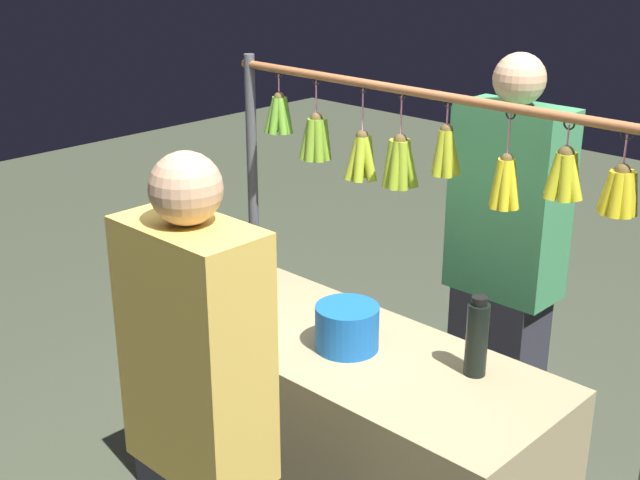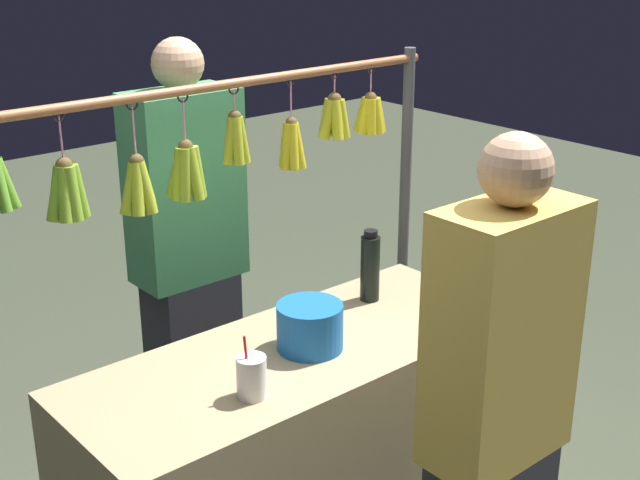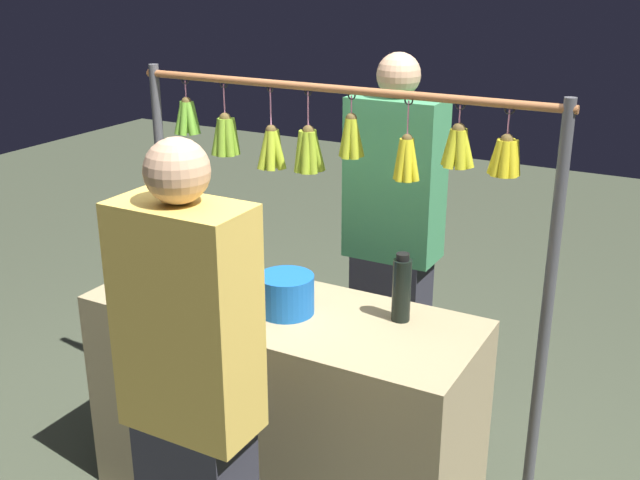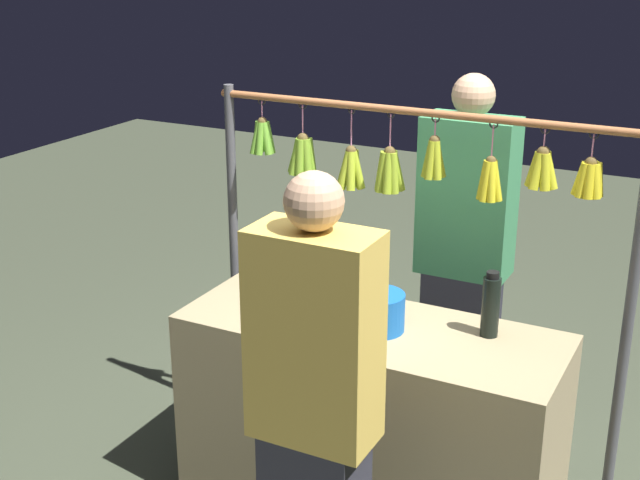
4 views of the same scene
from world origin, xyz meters
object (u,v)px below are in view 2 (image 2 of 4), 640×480
Objects in this scene: water_bottle at (370,267)px; blue_bucket at (310,327)px; customer_person at (494,441)px; vendor_person at (189,268)px; drink_cup at (252,377)px.

water_bottle is 1.24× the size of blue_bucket.
blue_bucket is 0.69m from customer_person.
water_bottle is at bearing 115.83° from vendor_person.
water_bottle is 0.77m from drink_cup.
customer_person reaches higher than water_bottle.
water_bottle is 0.90m from customer_person.
water_bottle is 0.16× the size of customer_person.
vendor_person is at bearing -95.20° from blue_bucket.
drink_cup is (0.72, 0.27, -0.06)m from water_bottle.
drink_cup is (0.32, 0.12, -0.01)m from blue_bucket.
water_bottle reaches higher than drink_cup.
customer_person reaches higher than blue_bucket.
water_bottle reaches higher than blue_bucket.
water_bottle is at bearing -111.40° from customer_person.
blue_bucket is 0.83m from vendor_person.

